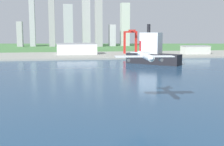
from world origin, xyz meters
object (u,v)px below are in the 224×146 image
object	(u,v)px
airplane_landing	(145,56)
port_crane_red	(131,36)
cargo_ship	(152,53)
warehouse_main	(77,49)
warehouse_annex	(195,50)

from	to	relation	value
airplane_landing	port_crane_red	distance (m)	360.09
cargo_ship	port_crane_red	bearing A→B (deg)	88.37
warehouse_main	warehouse_annex	distance (m)	210.82
airplane_landing	warehouse_main	bearing A→B (deg)	93.94
cargo_ship	warehouse_annex	xyz separation A→B (m)	(117.16, 123.09, -4.99)
cargo_ship	port_crane_red	distance (m)	148.39
airplane_landing	warehouse_main	distance (m)	356.15
port_crane_red	warehouse_annex	distance (m)	117.83
airplane_landing	cargo_ship	xyz separation A→B (m)	(67.60, 205.64, -14.03)
cargo_ship	warehouse_main	distance (m)	175.38
port_crane_red	warehouse_annex	bearing A→B (deg)	-12.05
airplane_landing	warehouse_annex	world-z (taller)	airplane_landing
airplane_landing	cargo_ship	bearing A→B (deg)	71.80
airplane_landing	warehouse_annex	bearing A→B (deg)	60.66
airplane_landing	port_crane_red	size ratio (longest dim) A/B	0.87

